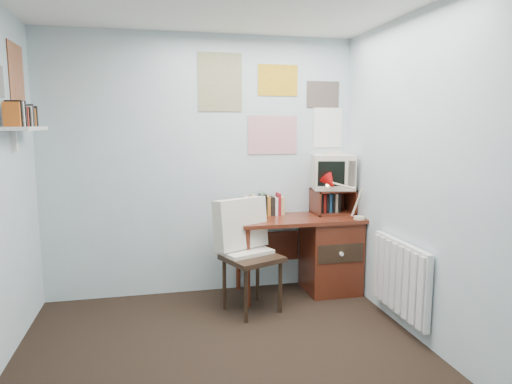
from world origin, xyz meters
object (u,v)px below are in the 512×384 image
Objects in this scene: desk_chair at (252,258)px; wall_shelf at (25,129)px; desk_lamp at (360,199)px; desk at (325,251)px; tv_riser at (333,201)px; radiator at (400,278)px; crt_tv at (333,170)px.

wall_shelf reaches higher than desk_chair.
desk_chair is 1.18m from desk_lamp.
wall_shelf is (-2.57, -0.38, 1.21)m from desk.
desk is at bearing -137.04° from tv_riser.
radiator is (0.03, -0.72, -0.53)m from desk_lamp.
tv_riser reaches higher than desk_chair.
crt_tv reaches higher than desk_lamp.
crt_tv is 0.64× the size of wall_shelf.
desk is at bearing 8.40° from wall_shelf.
wall_shelf reaches higher than radiator.
desk_chair is 1.11m from tv_riser.
wall_shelf is at bearing 169.11° from radiator.
wall_shelf is (-2.69, -0.51, 0.42)m from crt_tv.
radiator is (0.17, -1.04, -0.47)m from tv_riser.
desk_lamp is (1.07, 0.13, 0.47)m from desk_chair.
desk_chair is 2.42× the size of tv_riser.
desk_chair is 1.56× the size of wall_shelf.
desk_lamp is 0.62× the size of wall_shelf.
desk is 0.64m from desk_lamp.
crt_tv reaches higher than desk_chair.
desk is 3.03× the size of crt_tv.
radiator is (0.29, -0.93, 0.01)m from desk.
radiator is at bearing -72.76° from desk.
desk_lamp reaches higher than desk.
radiator is at bearing -69.66° from crt_tv.
desk_lamp is at bearing 3.39° from wall_shelf.
desk is at bearing -120.51° from crt_tv.
wall_shelf is at bearing -158.18° from crt_tv.
desk_lamp is at bearing -39.34° from desk.
desk_chair reaches higher than desk.
wall_shelf is at bearing 158.62° from desk_chair.
desk is at bearing -0.08° from desk_chair.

